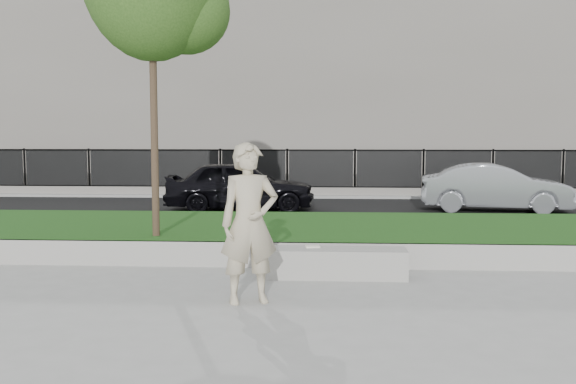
# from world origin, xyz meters

# --- Properties ---
(ground) EXTENTS (90.00, 90.00, 0.00)m
(ground) POSITION_xyz_m (0.00, 0.00, 0.00)
(ground) COLOR gray
(ground) RESTS_ON ground
(grass_bank) EXTENTS (34.00, 4.00, 0.40)m
(grass_bank) POSITION_xyz_m (0.00, 3.00, 0.20)
(grass_bank) COLOR #0C330E
(grass_bank) RESTS_ON ground
(grass_kerb) EXTENTS (34.00, 0.08, 0.40)m
(grass_kerb) POSITION_xyz_m (0.00, 1.04, 0.20)
(grass_kerb) COLOR gray
(grass_kerb) RESTS_ON ground
(street) EXTENTS (34.00, 7.00, 0.04)m
(street) POSITION_xyz_m (0.00, 8.50, 0.02)
(street) COLOR black
(street) RESTS_ON ground
(far_pavement) EXTENTS (34.00, 3.00, 0.12)m
(far_pavement) POSITION_xyz_m (0.00, 13.00, 0.06)
(far_pavement) COLOR gray
(far_pavement) RESTS_ON ground
(iron_fence) EXTENTS (32.00, 0.30, 1.50)m
(iron_fence) POSITION_xyz_m (0.00, 12.00, 0.54)
(iron_fence) COLOR slate
(iron_fence) RESTS_ON far_pavement
(building_facade) EXTENTS (34.00, 10.00, 10.00)m
(building_facade) POSITION_xyz_m (0.00, 20.00, 5.00)
(building_facade) COLOR slate
(building_facade) RESTS_ON ground
(stone_bench) EXTENTS (2.08, 0.52, 0.42)m
(stone_bench) POSITION_xyz_m (0.79, 0.40, 0.21)
(stone_bench) COLOR gray
(stone_bench) RESTS_ON ground
(man) EXTENTS (0.84, 0.69, 1.99)m
(man) POSITION_xyz_m (-0.28, -1.07, 0.99)
(man) COLOR #BEB192
(man) RESTS_ON ground
(book) EXTENTS (0.23, 0.18, 0.02)m
(book) POSITION_xyz_m (0.47, 0.50, 0.44)
(book) COLOR white
(book) RESTS_ON stone_bench
(car_dark) EXTENTS (4.11, 1.98, 1.35)m
(car_dark) POSITION_xyz_m (-1.64, 8.17, 0.72)
(car_dark) COLOR black
(car_dark) RESTS_ON street
(car_silver) EXTENTS (4.00, 1.86, 1.27)m
(car_silver) POSITION_xyz_m (5.15, 8.38, 0.68)
(car_silver) COLOR gray
(car_silver) RESTS_ON street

